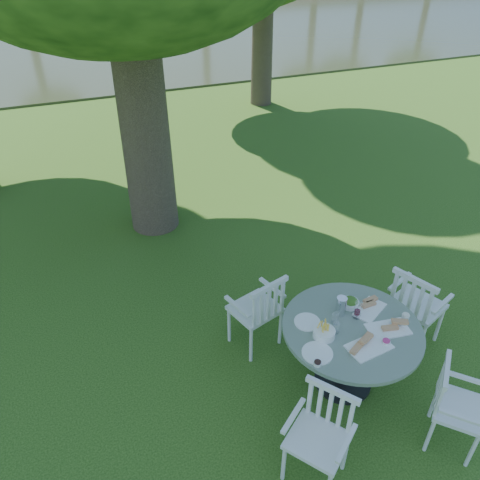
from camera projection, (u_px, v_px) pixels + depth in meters
name	position (u px, v px, depth m)	size (l,w,h in m)	color
ground	(246.00, 307.00, 5.64)	(140.00, 140.00, 0.00)	#1B3C0C
table	(350.00, 340.00, 4.38)	(1.29, 1.29, 0.76)	black
chair_ne	(414.00, 304.00, 4.84)	(0.60, 0.62, 0.97)	silver
chair_nw	(261.00, 309.00, 4.81)	(0.58, 0.56, 0.93)	silver
chair_sw	(323.00, 428.00, 3.70)	(0.60, 0.61, 0.88)	silver
chair_se	(450.00, 400.00, 3.94)	(0.59, 0.59, 0.85)	silver
tableware	(347.00, 323.00, 4.27)	(1.16, 0.75, 0.20)	white
river	(68.00, 18.00, 23.32)	(100.00, 28.00, 0.12)	#2B311D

